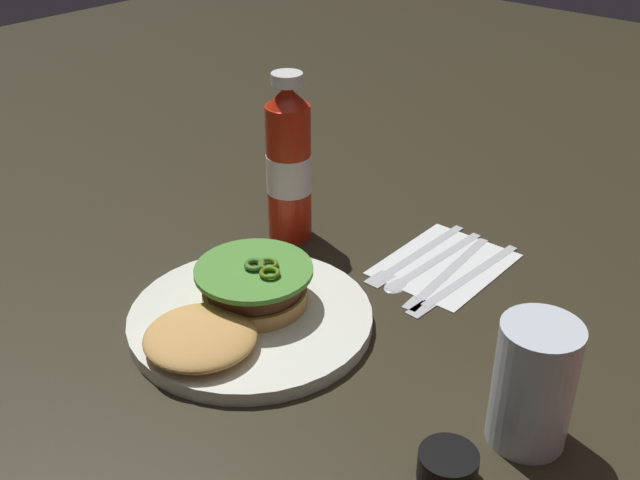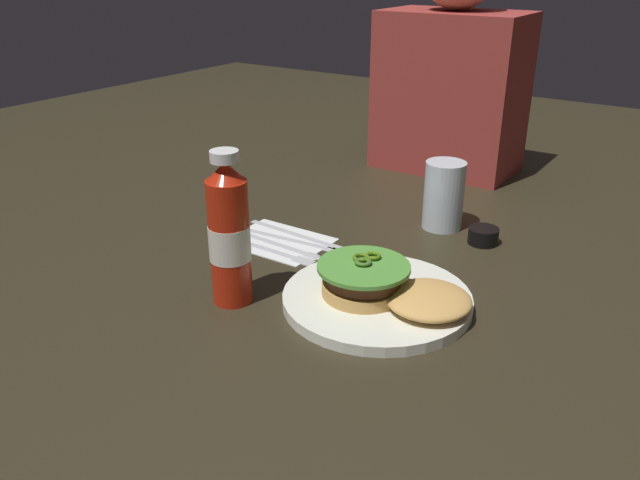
{
  "view_description": "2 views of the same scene",
  "coord_description": "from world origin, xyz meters",
  "px_view_note": "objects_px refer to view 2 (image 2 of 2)",
  "views": [
    {
      "loc": [
        0.6,
        0.44,
        0.5
      ],
      "look_at": [
        0.01,
        -0.07,
        0.06
      ],
      "focal_mm": 42.93,
      "sensor_mm": 36.0,
      "label": 1
    },
    {
      "loc": [
        0.51,
        -0.78,
        0.46
      ],
      "look_at": [
        0.01,
        -0.05,
        0.06
      ],
      "focal_mm": 36.06,
      "sensor_mm": 36.0,
      "label": 2
    }
  ],
  "objects_px": {
    "burger_sandwich": "(387,286)",
    "napkin": "(279,241)",
    "ketchup_bottle": "(229,235)",
    "condiment_cup": "(483,236)",
    "steak_knife": "(296,239)",
    "spoon_utensil": "(287,246)",
    "fork_utensil": "(274,250)",
    "diner_person": "(452,73)",
    "butter_knife": "(304,235)",
    "dinner_plate": "(377,299)",
    "water_glass": "(444,195)"
  },
  "relations": [
    {
      "from": "napkin",
      "to": "diner_person",
      "type": "xyz_separation_m",
      "value": [
        0.06,
        0.56,
        0.22
      ]
    },
    {
      "from": "water_glass",
      "to": "diner_person",
      "type": "relative_size",
      "value": 0.24
    },
    {
      "from": "ketchup_bottle",
      "to": "fork_utensil",
      "type": "xyz_separation_m",
      "value": [
        -0.05,
        0.16,
        -0.1
      ]
    },
    {
      "from": "dinner_plate",
      "to": "fork_utensil",
      "type": "bearing_deg",
      "value": 166.68
    },
    {
      "from": "dinner_plate",
      "to": "steak_knife",
      "type": "relative_size",
      "value": 1.35
    },
    {
      "from": "napkin",
      "to": "spoon_utensil",
      "type": "height_order",
      "value": "spoon_utensil"
    },
    {
      "from": "diner_person",
      "to": "condiment_cup",
      "type": "bearing_deg",
      "value": -57.18
    },
    {
      "from": "fork_utensil",
      "to": "burger_sandwich",
      "type": "bearing_deg",
      "value": -13.34
    },
    {
      "from": "ketchup_bottle",
      "to": "water_glass",
      "type": "xyz_separation_m",
      "value": [
        0.14,
        0.42,
        -0.04
      ]
    },
    {
      "from": "steak_knife",
      "to": "fork_utensil",
      "type": "bearing_deg",
      "value": -96.16
    },
    {
      "from": "water_glass",
      "to": "butter_knife",
      "type": "xyz_separation_m",
      "value": [
        -0.18,
        -0.18,
        -0.06
      ]
    },
    {
      "from": "spoon_utensil",
      "to": "condiment_cup",
      "type": "bearing_deg",
      "value": 37.9
    },
    {
      "from": "ketchup_bottle",
      "to": "butter_knife",
      "type": "relative_size",
      "value": 1.04
    },
    {
      "from": "ketchup_bottle",
      "to": "steak_knife",
      "type": "relative_size",
      "value": 1.11
    },
    {
      "from": "water_glass",
      "to": "diner_person",
      "type": "bearing_deg",
      "value": 113.26
    },
    {
      "from": "dinner_plate",
      "to": "steak_knife",
      "type": "distance_m",
      "value": 0.25
    },
    {
      "from": "burger_sandwich",
      "to": "steak_knife",
      "type": "xyz_separation_m",
      "value": [
        -0.24,
        0.11,
        -0.03
      ]
    },
    {
      "from": "napkin",
      "to": "ketchup_bottle",
      "type": "bearing_deg",
      "value": -70.62
    },
    {
      "from": "butter_knife",
      "to": "diner_person",
      "type": "distance_m",
      "value": 0.56
    },
    {
      "from": "napkin",
      "to": "water_glass",
      "type": "bearing_deg",
      "value": 46.72
    },
    {
      "from": "butter_knife",
      "to": "diner_person",
      "type": "height_order",
      "value": "diner_person"
    },
    {
      "from": "steak_knife",
      "to": "water_glass",
      "type": "bearing_deg",
      "value": 48.4
    },
    {
      "from": "burger_sandwich",
      "to": "condiment_cup",
      "type": "xyz_separation_m",
      "value": [
        0.03,
        0.29,
        -0.02
      ]
    },
    {
      "from": "ketchup_bottle",
      "to": "spoon_utensil",
      "type": "height_order",
      "value": "ketchup_bottle"
    },
    {
      "from": "condiment_cup",
      "to": "steak_knife",
      "type": "xyz_separation_m",
      "value": [
        -0.27,
        -0.18,
        -0.01
      ]
    },
    {
      "from": "water_glass",
      "to": "fork_utensil",
      "type": "bearing_deg",
      "value": -125.86
    },
    {
      "from": "burger_sandwich",
      "to": "diner_person",
      "type": "distance_m",
      "value": 0.71
    },
    {
      "from": "burger_sandwich",
      "to": "butter_knife",
      "type": "height_order",
      "value": "burger_sandwich"
    },
    {
      "from": "ketchup_bottle",
      "to": "butter_knife",
      "type": "height_order",
      "value": "ketchup_bottle"
    },
    {
      "from": "steak_knife",
      "to": "napkin",
      "type": "bearing_deg",
      "value": -148.95
    },
    {
      "from": "burger_sandwich",
      "to": "napkin",
      "type": "bearing_deg",
      "value": 159.78
    },
    {
      "from": "ketchup_bottle",
      "to": "spoon_utensil",
      "type": "relative_size",
      "value": 1.16
    },
    {
      "from": "burger_sandwich",
      "to": "ketchup_bottle",
      "type": "relative_size",
      "value": 0.98
    },
    {
      "from": "dinner_plate",
      "to": "burger_sandwich",
      "type": "xyz_separation_m",
      "value": [
        0.02,
        -0.0,
        0.03
      ]
    },
    {
      "from": "dinner_plate",
      "to": "diner_person",
      "type": "xyz_separation_m",
      "value": [
        -0.19,
        0.65,
        0.21
      ]
    },
    {
      "from": "burger_sandwich",
      "to": "spoon_utensil",
      "type": "xyz_separation_m",
      "value": [
        -0.24,
        0.08,
        -0.03
      ]
    },
    {
      "from": "condiment_cup",
      "to": "napkin",
      "type": "height_order",
      "value": "condiment_cup"
    },
    {
      "from": "burger_sandwich",
      "to": "ketchup_bottle",
      "type": "bearing_deg",
      "value": -152.59
    },
    {
      "from": "fork_utensil",
      "to": "steak_knife",
      "type": "relative_size",
      "value": 0.98
    },
    {
      "from": "dinner_plate",
      "to": "condiment_cup",
      "type": "bearing_deg",
      "value": 80.59
    },
    {
      "from": "ketchup_bottle",
      "to": "condiment_cup",
      "type": "distance_m",
      "value": 0.46
    },
    {
      "from": "napkin",
      "to": "fork_utensil",
      "type": "distance_m",
      "value": 0.04
    },
    {
      "from": "fork_utensil",
      "to": "spoon_utensil",
      "type": "bearing_deg",
      "value": 68.11
    },
    {
      "from": "fork_utensil",
      "to": "diner_person",
      "type": "xyz_separation_m",
      "value": [
        0.04,
        0.6,
        0.21
      ]
    },
    {
      "from": "ketchup_bottle",
      "to": "fork_utensil",
      "type": "distance_m",
      "value": 0.19
    },
    {
      "from": "napkin",
      "to": "steak_knife",
      "type": "bearing_deg",
      "value": 31.05
    },
    {
      "from": "condiment_cup",
      "to": "napkin",
      "type": "xyz_separation_m",
      "value": [
        -0.3,
        -0.19,
        -0.01
      ]
    },
    {
      "from": "fork_utensil",
      "to": "butter_knife",
      "type": "bearing_deg",
      "value": 84.89
    },
    {
      "from": "dinner_plate",
      "to": "condiment_cup",
      "type": "xyz_separation_m",
      "value": [
        0.05,
        0.29,
        0.01
      ]
    },
    {
      "from": "water_glass",
      "to": "fork_utensil",
      "type": "relative_size",
      "value": 0.63
    }
  ]
}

